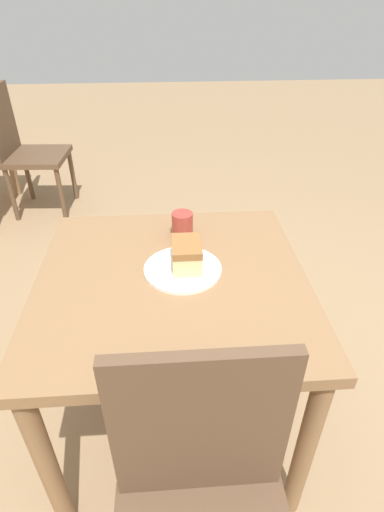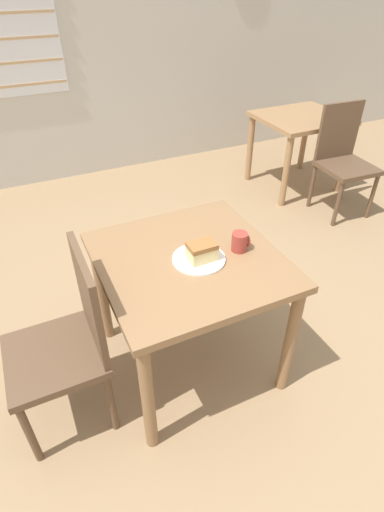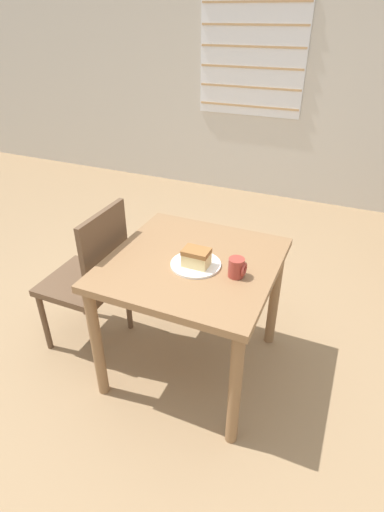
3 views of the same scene
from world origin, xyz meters
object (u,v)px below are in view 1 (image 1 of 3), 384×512
Objects in this scene: dining_table_near at (173,304)px; coffee_mug at (182,225)px; chair_far_corner at (25,148)px; cake_slice at (187,255)px; plate at (183,269)px.

coffee_mug is at bearing -10.82° from dining_table_near.
chair_far_corner reaches higher than cake_slice.
coffee_mug is (0.21, 0.00, -0.01)m from cake_slice.
cake_slice reaches higher than plate.
dining_table_near is 0.92× the size of chair_far_corner.
chair_far_corner is at bearing 29.61° from cake_slice.
chair_far_corner is at bearing 27.91° from dining_table_near.
plate is (0.03, -0.04, 0.12)m from dining_table_near.
plate is at bearing -147.39° from chair_far_corner.
dining_table_near is at bearing 129.93° from cake_slice.
cake_slice is (0.01, -0.01, 0.05)m from plate.
plate is 1.95× the size of cake_slice.
plate is at bearing 177.22° from coffee_mug.
chair_far_corner is 2.25m from cake_slice.
chair_far_corner is (1.98, 1.05, -0.12)m from dining_table_near.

